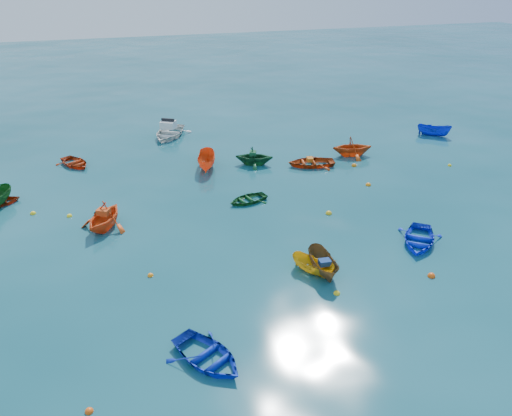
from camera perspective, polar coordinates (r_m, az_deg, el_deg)
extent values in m
plane|color=#093C46|center=(26.22, 3.06, -5.58)|extent=(160.00, 160.00, 0.00)
imported|color=#0E29AF|center=(20.40, -5.54, -16.99)|extent=(3.77, 4.09, 0.69)
imported|color=brown|center=(25.21, 7.64, -7.31)|extent=(1.23, 2.93, 1.11)
imported|color=#112EDA|center=(28.78, 18.03, -3.80)|extent=(3.98, 4.17, 0.70)
imported|color=#F14F16|center=(30.12, -16.83, -2.16)|extent=(3.96, 4.13, 1.68)
imported|color=gold|center=(25.12, 6.49, -7.36)|extent=(2.09, 2.56, 0.95)
imported|color=#114A1E|center=(31.83, -0.95, 0.74)|extent=(2.99, 2.48, 0.54)
imported|color=#F24D16|center=(37.07, -5.61, 4.58)|extent=(2.07, 3.54, 1.29)
imported|color=#114A24|center=(37.55, -0.21, 5.01)|extent=(3.45, 3.23, 1.46)
imported|color=#AD380E|center=(37.57, 6.28, 4.86)|extent=(3.84, 3.04, 0.72)
imported|color=#0F26BD|center=(46.40, 19.58, 7.82)|extent=(2.89, 2.55, 1.09)
imported|color=#AF300E|center=(39.75, -19.96, 4.61)|extent=(3.35, 3.64, 0.62)
imported|color=#C44712|center=(39.97, 10.86, 5.92)|extent=(3.46, 3.10, 1.62)
imported|color=silver|center=(44.17, -9.89, 8.07)|extent=(4.84, 5.33, 1.51)
cube|color=navy|center=(24.71, 7.86, -6.17)|extent=(0.58, 0.46, 0.27)
cube|color=#D24415|center=(29.70, -17.04, -0.42)|extent=(0.86, 0.80, 0.34)
cube|color=#134D28|center=(37.23, -0.37, 6.27)|extent=(0.65, 0.74, 0.30)
cube|color=#C96514|center=(37.37, 6.17, 5.56)|extent=(0.52, 0.63, 0.28)
sphere|color=#F3510D|center=(19.53, -18.52, -21.21)|extent=(0.30, 0.30, 0.30)
sphere|color=yellow|center=(23.87, 9.22, -9.65)|extent=(0.32, 0.32, 0.32)
sphere|color=#E54F0C|center=(26.16, 19.40, -7.39)|extent=(0.39, 0.39, 0.39)
sphere|color=yellow|center=(32.08, -20.54, -0.90)|extent=(0.32, 0.32, 0.32)
sphere|color=orange|center=(25.28, -11.96, -7.60)|extent=(0.30, 0.30, 0.30)
sphere|color=gold|center=(30.66, 8.31, -0.65)|extent=(0.39, 0.39, 0.39)
sphere|color=orange|center=(34.94, 12.71, 2.55)|extent=(0.37, 0.37, 0.37)
sphere|color=yellow|center=(33.23, -24.11, -0.61)|extent=(0.34, 0.34, 0.34)
sphere|color=orange|center=(37.97, 11.14, 4.74)|extent=(0.39, 0.39, 0.39)
sphere|color=yellow|center=(39.99, 21.25, 4.52)|extent=(0.29, 0.29, 0.29)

